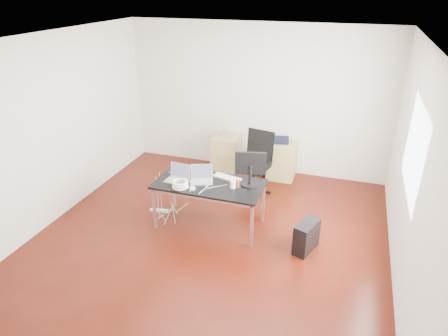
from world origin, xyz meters
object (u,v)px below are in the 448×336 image
(desk, at_px, (209,186))
(office_chair, at_px, (256,160))
(filing_cabinet_left, at_px, (226,153))
(filing_cabinet_right, at_px, (282,160))
(pc_tower, at_px, (306,236))

(desk, distance_m, office_chair, 1.37)
(desk, height_order, filing_cabinet_left, desk)
(desk, bearing_deg, filing_cabinet_left, 100.89)
(filing_cabinet_right, bearing_deg, office_chair, -116.23)
(filing_cabinet_left, distance_m, pc_tower, 2.87)
(filing_cabinet_right, distance_m, pc_tower, 2.30)
(filing_cabinet_right, bearing_deg, pc_tower, -70.52)
(desk, bearing_deg, filing_cabinet_right, 70.17)
(desk, distance_m, pc_tower, 1.57)
(filing_cabinet_left, bearing_deg, office_chair, -42.07)
(desk, relative_size, office_chair, 1.48)
(filing_cabinet_left, bearing_deg, filing_cabinet_right, 0.00)
(office_chair, distance_m, pc_tower, 1.88)
(filing_cabinet_right, bearing_deg, desk, -109.83)
(filing_cabinet_left, relative_size, filing_cabinet_right, 1.00)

